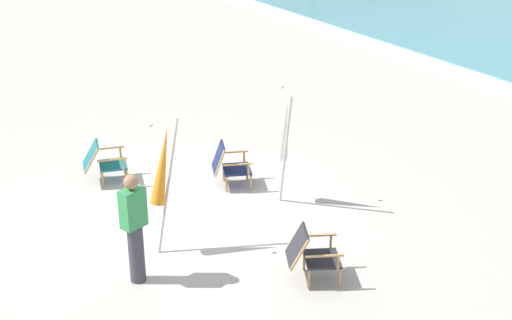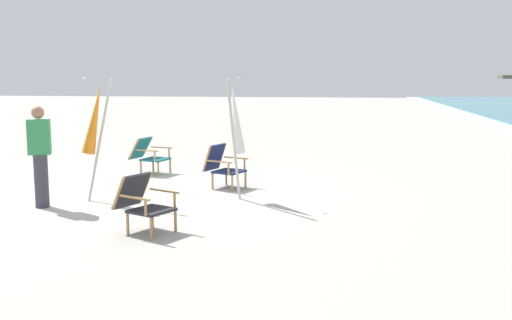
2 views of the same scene
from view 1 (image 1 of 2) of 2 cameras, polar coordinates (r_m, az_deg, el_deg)
The scene contains 7 objects.
ground_plane at distance 11.83m, azimuth -5.59°, elevation -4.55°, with size 80.00×80.00×0.00m, color #B2AAA0.
beach_chair_mid_center at distance 12.65m, azimuth -2.21°, elevation -0.33°, with size 0.79×0.85×0.82m.
beach_chair_front_left at distance 9.99m, azimuth 4.40°, elevation -7.43°, with size 0.85×0.92×0.79m.
beach_chair_front_right at distance 13.09m, azimuth -12.15°, elevation -0.05°, with size 0.77×0.90×0.77m.
umbrella_furled_white at distance 11.63m, azimuth 2.27°, elevation 2.41°, with size 0.59×0.33×2.08m.
umbrella_furled_orange at distance 10.34m, azimuth -7.49°, elevation -0.57°, with size 0.29×0.56×2.09m.
person_near_chairs at distance 9.87m, azimuth -9.70°, elevation -5.37°, with size 0.29×0.38×1.63m.
Camera 1 is at (9.43, -4.47, 5.59)m, focal length 50.00 mm.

